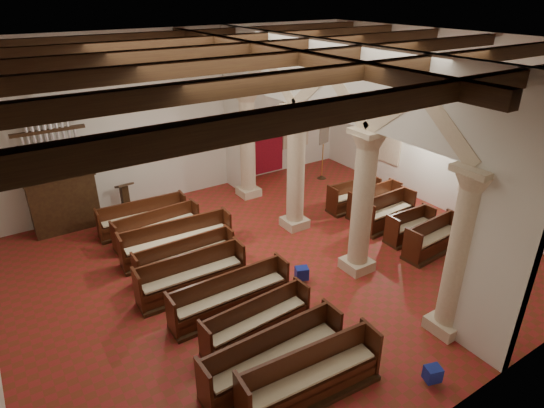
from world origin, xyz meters
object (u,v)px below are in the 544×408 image
at_px(nave_pew_0, 311,382).
at_px(lectern, 126,203).
at_px(processional_banner, 323,159).
at_px(aisle_pew_0, 433,242).
at_px(pipe_organ, 61,190).

bearing_deg(nave_pew_0, lectern, 97.64).
xyz_separation_m(lectern, processional_banner, (7.83, -0.91, 0.28)).
height_order(nave_pew_0, aisle_pew_0, nave_pew_0).
xyz_separation_m(processional_banner, nave_pew_0, (-7.19, -8.59, -0.46)).
bearing_deg(aisle_pew_0, pipe_organ, 135.42).
relative_size(lectern, nave_pew_0, 0.44).
distance_m(processional_banner, aisle_pew_0, 6.44).
bearing_deg(nave_pew_0, pipe_organ, 108.14).
distance_m(pipe_organ, processional_banner, 9.78).
height_order(pipe_organ, aisle_pew_0, pipe_organ).
distance_m(lectern, nave_pew_0, 9.52).
height_order(pipe_organ, nave_pew_0, pipe_organ).
height_order(processional_banner, nave_pew_0, processional_banner).
bearing_deg(nave_pew_0, aisle_pew_0, 23.40).
xyz_separation_m(pipe_organ, aisle_pew_0, (8.78, -7.57, -1.02)).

